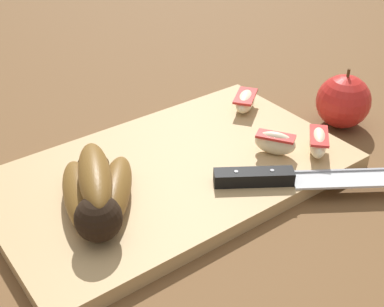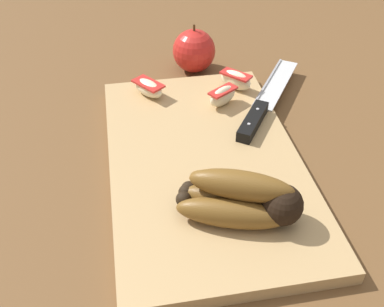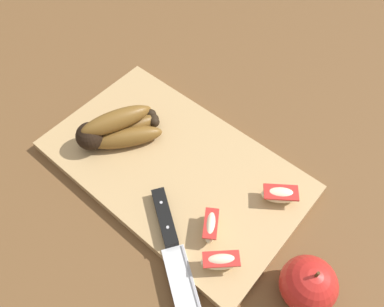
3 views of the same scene
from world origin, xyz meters
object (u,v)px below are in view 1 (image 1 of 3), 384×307
object	(u,v)px
apple_wedge_near	(245,101)
apple_wedge_far	(318,142)
chefs_knife	(292,177)
banana_bunch	(97,193)
whole_apple	(343,101)
apple_wedge_middle	(275,143)

from	to	relation	value
apple_wedge_near	apple_wedge_far	size ratio (longest dim) A/B	1.12
chefs_knife	apple_wedge_near	bearing A→B (deg)	-114.00
banana_bunch	whole_apple	xyz separation A→B (m)	(-0.41, 0.01, -0.00)
apple_wedge_middle	apple_wedge_far	bearing A→B (deg)	144.04
banana_bunch	apple_wedge_near	world-z (taller)	banana_bunch
apple_wedge_middle	apple_wedge_far	xyz separation A→B (m)	(-0.05, 0.03, 0.00)
apple_wedge_near	whole_apple	distance (m)	0.15
chefs_knife	apple_wedge_middle	distance (m)	0.07
chefs_knife	banana_bunch	bearing A→B (deg)	-22.92
apple_wedge_middle	whole_apple	bearing A→B (deg)	-173.10
banana_bunch	chefs_knife	size ratio (longest dim) A/B	0.63
whole_apple	chefs_knife	bearing A→B (deg)	22.62
chefs_knife	apple_wedge_middle	world-z (taller)	apple_wedge_middle
apple_wedge_middle	apple_wedge_near	bearing A→B (deg)	-113.51
apple_wedge_near	whole_apple	bearing A→B (deg)	137.94
banana_bunch	apple_wedge_far	xyz separation A→B (m)	(-0.30, 0.07, -0.01)
banana_bunch	chefs_knife	distance (m)	0.24
apple_wedge_far	chefs_knife	bearing A→B (deg)	18.84
chefs_knife	whole_apple	world-z (taller)	whole_apple
banana_bunch	apple_wedge_middle	world-z (taller)	banana_bunch
whole_apple	banana_bunch	bearing A→B (deg)	-2.01
apple_wedge_far	whole_apple	size ratio (longest dim) A/B	0.62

